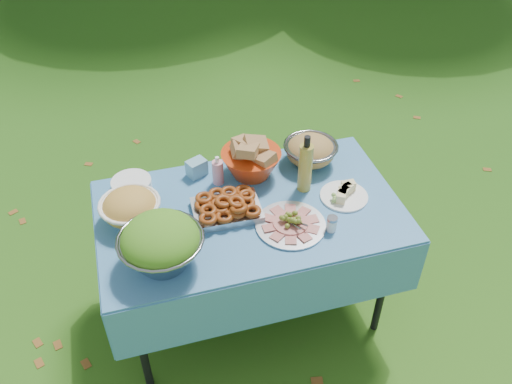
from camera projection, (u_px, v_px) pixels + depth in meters
ground at (251, 307)px, 3.11m from camera, size 80.00×80.00×0.00m
picnic_table at (250, 262)px, 2.86m from camera, size 1.46×0.86×0.76m
salad_bowl at (161, 243)px, 2.28m from camera, size 0.39×0.39×0.24m
pasta_bowl_white at (130, 207)px, 2.51m from camera, size 0.28×0.28×0.16m
plate_stack at (132, 184)px, 2.72m from camera, size 0.24×0.24×0.05m
wipes_box at (197, 168)px, 2.79m from camera, size 0.12×0.10×0.09m
sanitizer_bottle at (218, 170)px, 2.72m from camera, size 0.06×0.06×0.16m
bread_bowl at (251, 158)px, 2.76m from camera, size 0.40×0.40×0.21m
pasta_bowl_steel at (310, 150)px, 2.86m from camera, size 0.30×0.30×0.15m
fried_tray at (227, 207)px, 2.57m from camera, size 0.33×0.24×0.08m
charcuterie_platter at (291, 220)px, 2.51m from camera, size 0.41×0.41×0.08m
oil_bottle at (306, 163)px, 2.63m from camera, size 0.07×0.07×0.32m
cheese_plate at (344, 192)px, 2.66m from camera, size 0.27×0.27×0.06m
shaker at (332, 224)px, 2.48m from camera, size 0.05×0.05×0.08m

